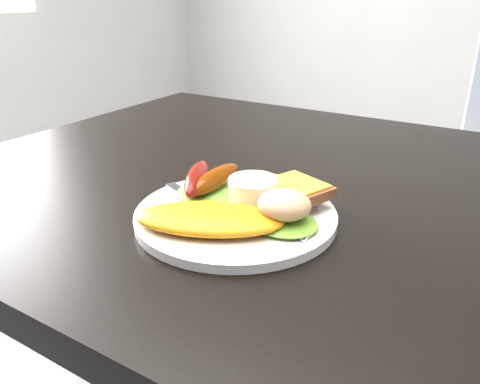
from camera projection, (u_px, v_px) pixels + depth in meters
name	position (u px, v px, depth m)	size (l,w,h in m)	color
dining_table	(346.00, 202.00, 0.65)	(1.20, 0.80, 0.04)	black
person	(416.00, 118.00, 1.23)	(0.50, 0.33, 1.38)	navy
plate	(236.00, 215.00, 0.55)	(0.24, 0.24, 0.01)	white
lettuce_left	(208.00, 193.00, 0.59)	(0.08, 0.08, 0.01)	#68A235
lettuce_right	(284.00, 222.00, 0.51)	(0.08, 0.07, 0.01)	#51962C
omelette	(210.00, 219.00, 0.51)	(0.17, 0.08, 0.02)	orange
sausage_a	(197.00, 178.00, 0.59)	(0.03, 0.11, 0.03)	#700B07
sausage_b	(216.00, 179.00, 0.59)	(0.03, 0.10, 0.03)	#6C2401
ramekin	(253.00, 192.00, 0.56)	(0.06, 0.06, 0.03)	white
toast_a	(278.00, 195.00, 0.58)	(0.08, 0.08, 0.01)	brown
toast_b	(293.00, 191.00, 0.56)	(0.07, 0.07, 0.01)	brown
potato_salad	(284.00, 205.00, 0.51)	(0.06, 0.06, 0.03)	beige
fork	(203.00, 206.00, 0.56)	(0.16, 0.01, 0.00)	#ADAFB7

